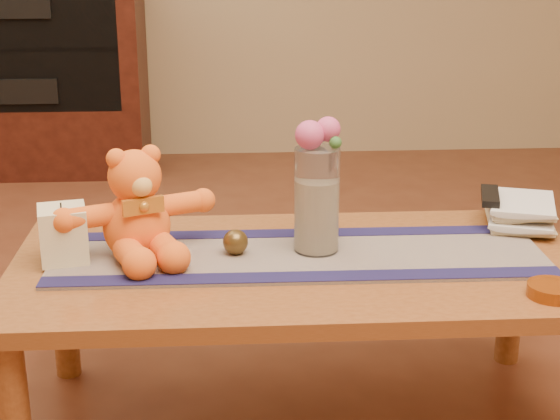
{
  "coord_description": "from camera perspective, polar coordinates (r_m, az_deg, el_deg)",
  "views": [
    {
      "loc": [
        -0.17,
        -1.9,
        1.22
      ],
      "look_at": [
        -0.05,
        0.0,
        0.58
      ],
      "focal_mm": 54.18,
      "sensor_mm": 36.0,
      "label": 1
    }
  ],
  "objects": [
    {
      "name": "potpourri_fill",
      "position": [
        2.07,
        2.48,
        -0.35
      ],
      "size": [
        0.09,
        0.09,
        0.18
      ],
      "primitive_type": "cylinder",
      "color": "beige",
      "rests_on": "glass_vase"
    },
    {
      "name": "coffee_table_top",
      "position": [
        2.06,
        1.39,
        -3.93
      ],
      "size": [
        1.4,
        0.7,
        0.04
      ],
      "primitive_type": "cube",
      "color": "brown",
      "rests_on": "floor"
    },
    {
      "name": "book_top",
      "position": [
        2.34,
        14.05,
        0.58
      ],
      "size": [
        0.23,
        0.26,
        0.02
      ],
      "primitive_type": "imported",
      "rotation": [
        0.0,
        0.0,
        -0.32
      ],
      "color": "beige",
      "rests_on": "book_upper"
    },
    {
      "name": "tv_remote",
      "position": [
        2.33,
        13.99,
        0.93
      ],
      "size": [
        0.09,
        0.17,
        0.02
      ],
      "primitive_type": "cube",
      "rotation": [
        0.0,
        0.0,
        -0.26
      ],
      "color": "black",
      "rests_on": "book_top"
    },
    {
      "name": "stereo_upper",
      "position": [
        4.38,
        -17.64,
        13.03
      ],
      "size": [
        0.42,
        0.28,
        0.1
      ],
      "primitive_type": "cube",
      "color": "black",
      "rests_on": "media_cabinet"
    },
    {
      "name": "book_lower",
      "position": [
        2.35,
        14.01,
        -0.32
      ],
      "size": [
        0.23,
        0.27,
        0.02
      ],
      "primitive_type": "imported",
      "rotation": [
        0.0,
        0.0,
        -0.35
      ],
      "color": "beige",
      "rests_on": "book_bottom"
    },
    {
      "name": "media_cabinet",
      "position": [
        4.55,
        -16.88,
        9.34
      ],
      "size": [
        1.2,
        0.5,
        1.1
      ],
      "primitive_type": "cube",
      "color": "black",
      "rests_on": "floor"
    },
    {
      "name": "runner_border_near",
      "position": [
        1.94,
        1.62,
        -4.52
      ],
      "size": [
        1.2,
        0.07,
        0.0
      ],
      "primitive_type": "cube",
      "rotation": [
        0.0,
        0.0,
        -0.01
      ],
      "color": "#191643",
      "rests_on": "persian_runner"
    },
    {
      "name": "teddy_bear",
      "position": [
        2.06,
        -9.72,
        0.39
      ],
      "size": [
        0.47,
        0.43,
        0.25
      ],
      "primitive_type": null,
      "rotation": [
        0.0,
        0.0,
        0.4
      ],
      "color": "orange",
      "rests_on": "persian_runner"
    },
    {
      "name": "bronze_ball",
      "position": [
        2.06,
        -3.03,
        -2.16
      ],
      "size": [
        0.06,
        0.06,
        0.06
      ],
      "primitive_type": "sphere",
      "rotation": [
        0.0,
        0.0,
        0.01
      ],
      "color": "#4E3A1A",
      "rests_on": "persian_runner"
    },
    {
      "name": "runner_border_far",
      "position": [
        2.21,
        1.02,
        -1.56
      ],
      "size": [
        1.2,
        0.07,
        0.0
      ],
      "primitive_type": "cube",
      "rotation": [
        0.0,
        0.0,
        -0.01
      ],
      "color": "#191643",
      "rests_on": "persian_runner"
    },
    {
      "name": "persian_runner",
      "position": [
        2.07,
        1.3,
        -3.07
      ],
      "size": [
        1.2,
        0.36,
        0.01
      ],
      "primitive_type": "cube",
      "rotation": [
        0.0,
        0.0,
        -0.01
      ],
      "color": "#1E1946",
      "rests_on": "coffee_table_top"
    },
    {
      "name": "book_upper",
      "position": [
        2.35,
        13.77,
        0.19
      ],
      "size": [
        0.2,
        0.25,
        0.02
      ],
      "primitive_type": "imported",
      "rotation": [
        0.0,
        0.0,
        -0.16
      ],
      "color": "beige",
      "rests_on": "book_lower"
    },
    {
      "name": "leaf_sprig",
      "position": [
        2.0,
        3.76,
        4.56
      ],
      "size": [
        0.03,
        0.03,
        0.03
      ],
      "primitive_type": "sphere",
      "color": "#33662D",
      "rests_on": "glass_vase"
    },
    {
      "name": "book_bottom",
      "position": [
        2.36,
        13.85,
        -0.72
      ],
      "size": [
        0.21,
        0.25,
        0.02
      ],
      "primitive_type": "imported",
      "rotation": [
        0.0,
        0.0,
        -0.21
      ],
      "color": "beige",
      "rests_on": "coffee_table_top"
    },
    {
      "name": "blue_flower_side",
      "position": [
        2.03,
        1.65,
        4.87
      ],
      "size": [
        0.04,
        0.04,
        0.04
      ],
      "primitive_type": "sphere",
      "color": "#484E9D",
      "rests_on": "glass_vase"
    },
    {
      "name": "cabinet_cavity",
      "position": [
        4.3,
        -17.71,
        10.27
      ],
      "size": [
        1.02,
        0.03,
        0.61
      ],
      "primitive_type": "cube",
      "color": "black",
      "rests_on": "media_cabinet"
    },
    {
      "name": "candle_wick",
      "position": [
        2.05,
        -14.58,
        0.31
      ],
      "size": [
        0.0,
        0.0,
        0.01
      ],
      "primitive_type": "cylinder",
      "rotation": [
        0.0,
        0.0,
        0.21
      ],
      "color": "black",
      "rests_on": "pillar_candle"
    },
    {
      "name": "rose_left",
      "position": [
        2.0,
        2.02,
        5.09
      ],
      "size": [
        0.07,
        0.07,
        0.07
      ],
      "primitive_type": "sphere",
      "color": "#C6467C",
      "rests_on": "glass_vase"
    },
    {
      "name": "pillar_candle",
      "position": [
        2.08,
        -14.42,
        -1.57
      ],
      "size": [
        0.13,
        0.13,
        0.13
      ],
      "primitive_type": "cube",
      "rotation": [
        0.0,
        0.0,
        0.21
      ],
      "color": "beige",
      "rests_on": "persian_runner"
    },
    {
      "name": "cabinet_shelf",
      "position": [
        4.39,
        -17.45,
        10.44
      ],
      "size": [
        1.02,
        0.2,
        0.02
      ],
      "primitive_type": "cube",
      "color": "black",
      "rests_on": "media_cabinet"
    },
    {
      "name": "table_leg_br",
      "position": [
        2.54,
        15.37,
        -5.63
      ],
      "size": [
        0.07,
        0.07,
        0.41
      ],
      "primitive_type": "cylinder",
      "color": "brown",
      "rests_on": "floor"
    },
    {
      "name": "glass_vase",
      "position": [
        2.05,
        2.5,
        0.68
      ],
      "size": [
        0.11,
        0.11,
        0.26
      ],
      "primitive_type": "cylinder",
      "color": "silver",
      "rests_on": "persian_runner"
    },
    {
      "name": "table_leg_bl",
      "position": [
        2.46,
        -14.4,
        -6.43
      ],
      "size": [
        0.07,
        0.07,
        0.41
      ],
      "primitive_type": "cylinder",
      "color": "brown",
      "rests_on": "floor"
    },
    {
      "name": "blue_flower_back",
      "position": [
        2.05,
        2.74,
        5.2
      ],
      "size": [
        0.04,
        0.04,
        0.04
      ],
      "primitive_type": "sphere",
      "color": "#484E9D",
      "rests_on": "glass_vase"
    },
    {
      "name": "stereo_lower",
      "position": [
        4.43,
        -17.14,
        7.95
      ],
      "size": [
        0.42,
        0.28,
        0.12
      ],
      "primitive_type": "cube",
      "color": "black",
      "rests_on": "media_cabinet"
    },
    {
      "name": "amber_dish",
      "position": [
        1.95,
        17.9,
        -5.19
      ],
      "size": [
        0.14,
        0.14,
        0.03
      ],
      "primitive_type": "cylinder",
      "rotation": [
        0.0,
        0.0,
        0.3
      ],
      "color": "#BF5914",
      "rests_on": "coffee_table_top"
    },
    {
      "name": "rose_right",
      "position": [
        2.01,
        3.26,
        5.48
      ],
      "size": [
        0.06,
        0.06,
        0.06
      ],
      "primitive_type": "sphere",
      "color": "#C6467C",
      "rests_on": "glass_vase"
    }
  ]
}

